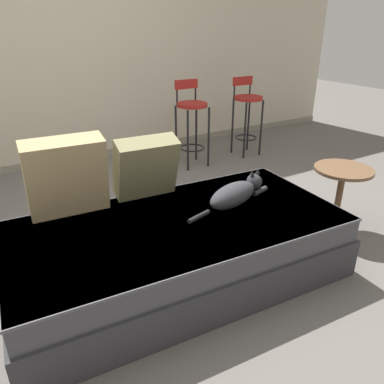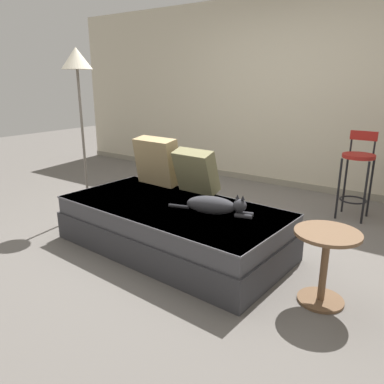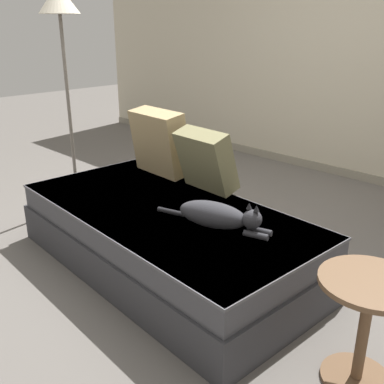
{
  "view_description": "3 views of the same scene",
  "coord_description": "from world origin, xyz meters",
  "px_view_note": "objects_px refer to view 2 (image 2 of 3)",
  "views": [
    {
      "loc": [
        -0.96,
        -2.19,
        1.54
      ],
      "look_at": [
        0.15,
        -0.3,
        0.54
      ],
      "focal_mm": 35.0,
      "sensor_mm": 36.0,
      "label": 1
    },
    {
      "loc": [
        1.98,
        -2.88,
        1.5
      ],
      "look_at": [
        0.15,
        -0.3,
        0.54
      ],
      "focal_mm": 35.0,
      "sensor_mm": 36.0,
      "label": 2
    },
    {
      "loc": [
        1.99,
        -2.16,
        1.53
      ],
      "look_at": [
        0.15,
        -0.3,
        0.54
      ],
      "focal_mm": 42.0,
      "sensor_mm": 36.0,
      "label": 3
    }
  ],
  "objects_px": {
    "throw_pillow_middle": "(196,171)",
    "side_table": "(325,257)",
    "throw_pillow_corner": "(157,161)",
    "cat": "(215,205)",
    "bar_stool_near_window": "(358,168)",
    "floor_lamp": "(78,75)",
    "couch": "(172,226)"
  },
  "relations": [
    {
      "from": "throw_pillow_middle",
      "to": "side_table",
      "type": "xyz_separation_m",
      "value": [
        1.41,
        -0.5,
        -0.3
      ]
    },
    {
      "from": "throw_pillow_corner",
      "to": "cat",
      "type": "relative_size",
      "value": 0.68
    },
    {
      "from": "bar_stool_near_window",
      "to": "floor_lamp",
      "type": "relative_size",
      "value": 0.53
    },
    {
      "from": "throw_pillow_middle",
      "to": "bar_stool_near_window",
      "type": "xyz_separation_m",
      "value": [
        1.18,
        1.4,
        -0.07
      ]
    },
    {
      "from": "throw_pillow_middle",
      "to": "cat",
      "type": "height_order",
      "value": "throw_pillow_middle"
    },
    {
      "from": "throw_pillow_corner",
      "to": "side_table",
      "type": "relative_size",
      "value": 0.95
    },
    {
      "from": "throw_pillow_corner",
      "to": "bar_stool_near_window",
      "type": "xyz_separation_m",
      "value": [
        1.7,
        1.36,
        -0.1
      ]
    },
    {
      "from": "throw_pillow_corner",
      "to": "cat",
      "type": "bearing_deg",
      "value": -23.74
    },
    {
      "from": "throw_pillow_middle",
      "to": "floor_lamp",
      "type": "distance_m",
      "value": 1.64
    },
    {
      "from": "throw_pillow_corner",
      "to": "cat",
      "type": "height_order",
      "value": "throw_pillow_corner"
    },
    {
      "from": "throw_pillow_corner",
      "to": "side_table",
      "type": "bearing_deg",
      "value": -15.36
    },
    {
      "from": "throw_pillow_middle",
      "to": "floor_lamp",
      "type": "bearing_deg",
      "value": -170.18
    },
    {
      "from": "throw_pillow_middle",
      "to": "cat",
      "type": "relative_size",
      "value": 0.6
    },
    {
      "from": "couch",
      "to": "side_table",
      "type": "bearing_deg",
      "value": -3.42
    },
    {
      "from": "bar_stool_near_window",
      "to": "throw_pillow_corner",
      "type": "bearing_deg",
      "value": -141.27
    },
    {
      "from": "couch",
      "to": "side_table",
      "type": "xyz_separation_m",
      "value": [
        1.39,
        -0.08,
        0.13
      ]
    },
    {
      "from": "cat",
      "to": "throw_pillow_middle",
      "type": "bearing_deg",
      "value": 139.21
    },
    {
      "from": "side_table",
      "to": "floor_lamp",
      "type": "relative_size",
      "value": 0.29
    },
    {
      "from": "couch",
      "to": "throw_pillow_corner",
      "type": "height_order",
      "value": "throw_pillow_corner"
    },
    {
      "from": "throw_pillow_corner",
      "to": "throw_pillow_middle",
      "type": "distance_m",
      "value": 0.52
    },
    {
      "from": "couch",
      "to": "bar_stool_near_window",
      "type": "relative_size",
      "value": 2.23
    },
    {
      "from": "throw_pillow_corner",
      "to": "throw_pillow_middle",
      "type": "xyz_separation_m",
      "value": [
        0.52,
        -0.03,
        -0.03
      ]
    },
    {
      "from": "throw_pillow_corner",
      "to": "floor_lamp",
      "type": "xyz_separation_m",
      "value": [
        -0.84,
        -0.27,
        0.87
      ]
    },
    {
      "from": "throw_pillow_middle",
      "to": "side_table",
      "type": "relative_size",
      "value": 0.83
    },
    {
      "from": "bar_stool_near_window",
      "to": "side_table",
      "type": "bearing_deg",
      "value": -83.0
    },
    {
      "from": "cat",
      "to": "couch",
      "type": "bearing_deg",
      "value": -178.05
    },
    {
      "from": "throw_pillow_middle",
      "to": "bar_stool_near_window",
      "type": "height_order",
      "value": "bar_stool_near_window"
    },
    {
      "from": "throw_pillow_middle",
      "to": "cat",
      "type": "xyz_separation_m",
      "value": [
        0.47,
        -0.4,
        -0.15
      ]
    },
    {
      "from": "bar_stool_near_window",
      "to": "cat",
      "type": "bearing_deg",
      "value": -111.72
    },
    {
      "from": "couch",
      "to": "cat",
      "type": "distance_m",
      "value": 0.52
    },
    {
      "from": "side_table",
      "to": "throw_pillow_corner",
      "type": "bearing_deg",
      "value": 164.64
    },
    {
      "from": "side_table",
      "to": "couch",
      "type": "bearing_deg",
      "value": 176.58
    }
  ]
}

